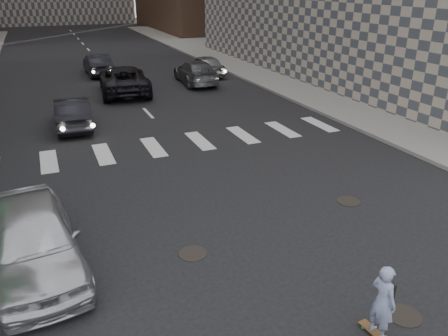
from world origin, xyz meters
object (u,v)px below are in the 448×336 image
(skateboarder, at_px, (383,301))
(silver_sedan, at_px, (34,240))
(traffic_car_a, at_px, (73,113))
(traffic_car_d, at_px, (205,65))
(traffic_car_b, at_px, (196,72))
(traffic_car_c, at_px, (124,80))
(traffic_car_e, at_px, (98,65))

(skateboarder, relative_size, silver_sedan, 0.34)
(traffic_car_a, bearing_deg, silver_sedan, 83.55)
(traffic_car_d, bearing_deg, traffic_car_b, 55.42)
(traffic_car_c, xyz_separation_m, traffic_car_e, (-0.64, 6.39, -0.09))
(traffic_car_a, bearing_deg, traffic_car_d, -134.67)
(traffic_car_e, bearing_deg, traffic_car_c, 94.37)
(traffic_car_b, relative_size, traffic_car_d, 1.19)
(traffic_car_c, bearing_deg, traffic_car_a, 65.45)
(traffic_car_d, height_order, traffic_car_e, traffic_car_d)
(silver_sedan, relative_size, traffic_car_c, 0.80)
(traffic_car_e, bearing_deg, silver_sedan, 77.43)
(skateboarder, distance_m, traffic_car_a, 16.24)
(traffic_car_b, relative_size, traffic_car_e, 1.15)
(traffic_car_a, bearing_deg, skateboarder, 107.13)
(traffic_car_e, bearing_deg, traffic_car_a, 75.74)
(traffic_car_b, bearing_deg, traffic_car_d, -120.48)
(silver_sedan, xyz_separation_m, traffic_car_c, (5.25, 16.85, 0.02))
(silver_sedan, distance_m, traffic_car_a, 11.15)
(traffic_car_c, bearing_deg, silver_sedan, 78.66)
(traffic_car_b, distance_m, traffic_car_d, 2.61)
(skateboarder, bearing_deg, traffic_car_d, 71.53)
(traffic_car_a, relative_size, traffic_car_d, 0.99)
(traffic_car_c, bearing_deg, skateboarder, 97.45)
(skateboarder, xyz_separation_m, traffic_car_d, (5.82, 24.73, -0.11))
(traffic_car_d, distance_m, traffic_car_e, 7.73)
(skateboarder, height_order, traffic_car_e, skateboarder)
(traffic_car_d, xyz_separation_m, traffic_car_e, (-7.02, 3.24, -0.00))
(skateboarder, distance_m, traffic_car_d, 25.41)
(skateboarder, xyz_separation_m, traffic_car_a, (-4.00, 15.74, -0.14))
(skateboarder, xyz_separation_m, traffic_car_e, (-1.20, 27.97, -0.11))
(silver_sedan, relative_size, traffic_car_d, 1.09)
(skateboarder, xyz_separation_m, silver_sedan, (-5.81, 4.74, -0.04))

